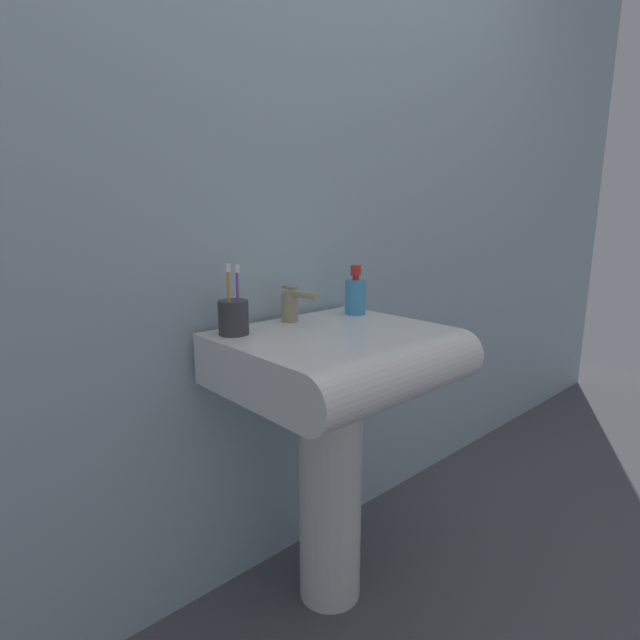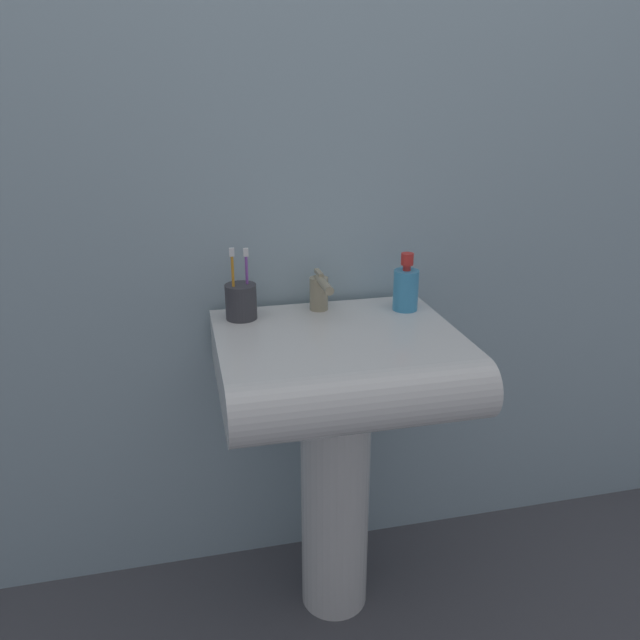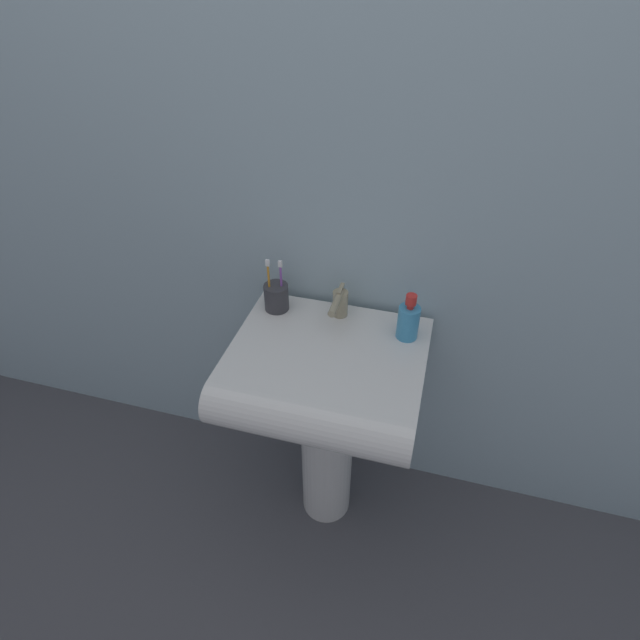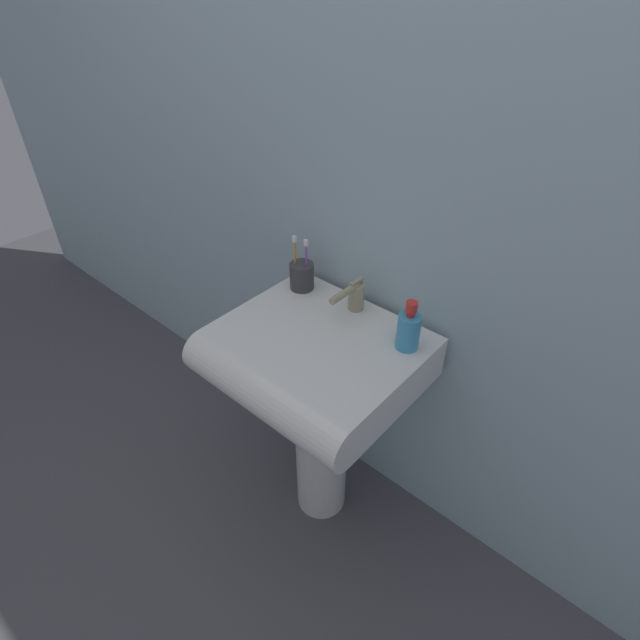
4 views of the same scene
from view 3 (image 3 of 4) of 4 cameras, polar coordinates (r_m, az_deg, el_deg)
The scene contains 7 objects.
ground_plane at distance 2.07m, azimuth 0.72°, elevation -20.03°, with size 6.00×6.00×0.00m, color #4C4C51.
wall_back at distance 1.46m, azimuth 3.87°, elevation 15.47°, with size 5.00×0.05×2.40m, color #9EB7C1.
sink_pedestal at distance 1.80m, azimuth 0.80°, elevation -14.44°, with size 0.18×0.18×0.67m, color white.
sink_basin at distance 1.47m, azimuth 0.42°, elevation -6.46°, with size 0.57×0.51×0.13m.
faucet at distance 1.54m, azimuth 2.23°, elevation 1.96°, with size 0.05×0.14×0.10m.
toothbrush_cup at distance 1.59m, azimuth -5.01°, elevation 2.69°, with size 0.08×0.08×0.18m.
soap_bottle at distance 1.48m, azimuth 10.06°, elevation -0.09°, with size 0.06×0.06×0.15m.
Camera 3 is at (0.27, -1.06, 1.76)m, focal length 28.00 mm.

